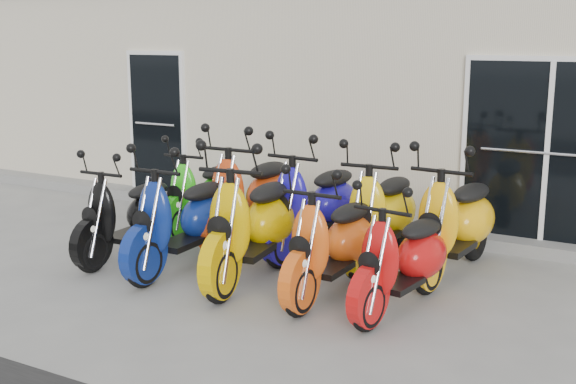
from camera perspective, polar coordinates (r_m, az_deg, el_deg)
name	(u,v)px	position (r m, az deg, el deg)	size (l,w,h in m)	color
ground	(262,267)	(8.11, -2.08, -5.97)	(80.00, 80.00, 0.00)	gray
building	(421,92)	(12.48, 10.45, 7.75)	(14.00, 6.00, 3.20)	beige
front_step	(339,221)	(9.81, 4.05, -2.32)	(14.00, 0.40, 0.15)	gray
door_left	(157,120)	(11.41, -10.29, 5.64)	(1.07, 0.08, 2.22)	black
door_right	(548,147)	(8.96, 19.85, 3.33)	(2.02, 0.08, 2.22)	black
scooter_front_black	(127,203)	(8.49, -12.60, -0.83)	(0.65, 1.78, 1.32)	black
scooter_front_blue	(182,205)	(7.94, -8.35, -1.04)	(0.72, 1.97, 1.46)	navy
scooter_front_orange_a	(252,209)	(7.49, -2.87, -1.33)	(0.77, 2.11, 1.56)	#E0AF00
scooter_front_orange_b	(332,229)	(7.07, 3.53, -2.91)	(0.68, 1.87, 1.38)	#E85A15
scooter_front_red	(403,245)	(6.76, 9.07, -4.12)	(0.64, 1.76, 1.30)	red
scooter_back_green	(202,183)	(9.45, -6.78, 0.74)	(0.65, 1.80, 1.33)	#2AC717
scooter_back_red	(250,183)	(8.85, -3.01, 0.74)	(0.76, 2.09, 1.55)	red
scooter_back_blue	(314,191)	(8.46, 2.08, 0.07)	(0.74, 2.04, 1.51)	#1A11A0
scooter_back_yellow	(382,200)	(8.14, 7.45, -0.62)	(0.73, 2.00, 1.47)	yellow
scooter_back_extra	(456,208)	(7.85, 13.16, -1.21)	(0.74, 2.04, 1.51)	#FFB30D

